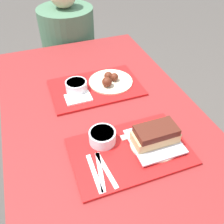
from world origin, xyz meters
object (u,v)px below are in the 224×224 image
at_px(tray_near, 130,151).
at_px(bowl_coleslaw_far, 76,86).
at_px(person_seated_across, 68,39).
at_px(bowl_coleslaw_near, 102,136).
at_px(wings_plate_far, 110,80).
at_px(brisket_sandwich_plate, 155,137).
at_px(tray_far, 96,88).

relative_size(tray_near, bowl_coleslaw_far, 4.30).
bearing_deg(bowl_coleslaw_far, person_seated_across, 81.25).
distance_m(bowl_coleslaw_far, person_seated_across, 0.79).
distance_m(bowl_coleslaw_near, person_seated_across, 1.15).
distance_m(bowl_coleslaw_far, wings_plate_far, 0.18).
distance_m(tray_near, brisket_sandwich_plate, 0.11).
distance_m(tray_far, person_seated_across, 0.78).
distance_m(brisket_sandwich_plate, person_seated_across, 1.23).
height_order(bowl_coleslaw_near, wings_plate_far, wings_plate_far).
relative_size(tray_far, bowl_coleslaw_far, 4.30).
bearing_deg(wings_plate_far, bowl_coleslaw_near, -114.04).
height_order(bowl_coleslaw_near, person_seated_across, person_seated_across).
xyz_separation_m(tray_far, person_seated_across, (0.02, 0.77, -0.07)).
bearing_deg(bowl_coleslaw_far, tray_far, -0.96).
bearing_deg(wings_plate_far, tray_far, -175.36).
relative_size(bowl_coleslaw_near, brisket_sandwich_plate, 0.54).
relative_size(tray_near, person_seated_across, 0.68).
bearing_deg(brisket_sandwich_plate, wings_plate_far, 92.76).
bearing_deg(bowl_coleslaw_near, tray_far, 76.86).
distance_m(tray_near, person_seated_across, 1.22).
bearing_deg(tray_far, bowl_coleslaw_far, 179.04).
bearing_deg(tray_near, person_seated_across, 89.06).
relative_size(wings_plate_far, person_seated_across, 0.34).
distance_m(tray_far, bowl_coleslaw_far, 0.11).
xyz_separation_m(tray_near, person_seated_across, (0.02, 1.22, -0.07)).
bearing_deg(bowl_coleslaw_near, person_seated_across, 84.73).
relative_size(bowl_coleslaw_far, wings_plate_far, 0.46).
xyz_separation_m(tray_far, wings_plate_far, (0.08, 0.01, 0.02)).
height_order(tray_near, bowl_coleslaw_far, bowl_coleslaw_far).
height_order(tray_near, bowl_coleslaw_near, bowl_coleslaw_near).
height_order(tray_far, brisket_sandwich_plate, brisket_sandwich_plate).
relative_size(bowl_coleslaw_far, person_seated_across, 0.16).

